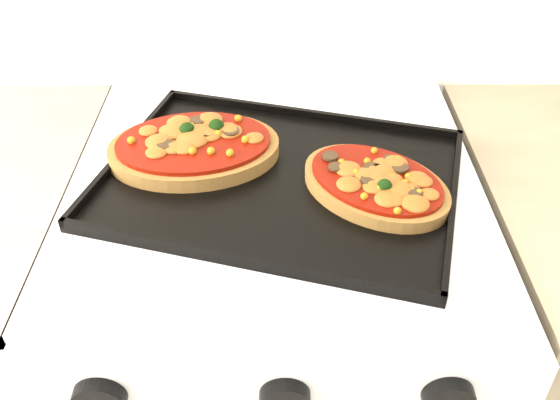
{
  "coord_description": "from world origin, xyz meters",
  "views": [
    {
      "loc": [
        -0.0,
        0.97,
        1.44
      ],
      "look_at": [
        -0.0,
        1.63,
        0.92
      ],
      "focal_mm": 40.0,
      "sensor_mm": 36.0,
      "label": 1
    }
  ],
  "objects_px": {
    "pizza_left": "(194,146)",
    "pizza_right": "(376,182)",
    "stove": "(276,371)",
    "baking_tray": "(280,177)"
  },
  "relations": [
    {
      "from": "pizza_right",
      "to": "baking_tray",
      "type": "bearing_deg",
      "value": 166.59
    },
    {
      "from": "pizza_left",
      "to": "pizza_right",
      "type": "xyz_separation_m",
      "value": [
        0.26,
        -0.09,
        -0.0
      ]
    },
    {
      "from": "baking_tray",
      "to": "pizza_left",
      "type": "xyz_separation_m",
      "value": [
        -0.13,
        0.06,
        0.02
      ]
    },
    {
      "from": "stove",
      "to": "pizza_left",
      "type": "relative_size",
      "value": 3.64
    },
    {
      "from": "pizza_left",
      "to": "pizza_right",
      "type": "distance_m",
      "value": 0.27
    },
    {
      "from": "stove",
      "to": "pizza_right",
      "type": "xyz_separation_m",
      "value": [
        0.14,
        -0.05,
        0.48
      ]
    },
    {
      "from": "pizza_right",
      "to": "pizza_left",
      "type": "bearing_deg",
      "value": 161.36
    },
    {
      "from": "baking_tray",
      "to": "pizza_left",
      "type": "height_order",
      "value": "pizza_left"
    },
    {
      "from": "stove",
      "to": "pizza_right",
      "type": "relative_size",
      "value": 4.26
    },
    {
      "from": "stove",
      "to": "baking_tray",
      "type": "xyz_separation_m",
      "value": [
        0.01,
        -0.02,
        0.47
      ]
    }
  ]
}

